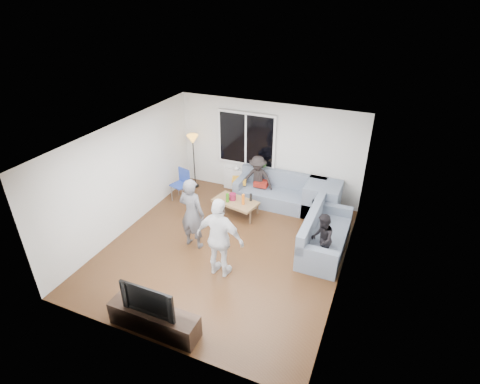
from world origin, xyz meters
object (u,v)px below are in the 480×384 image
at_px(side_chair, 180,185).
at_px(sofa_back_section, 279,191).
at_px(floor_lamp, 194,162).
at_px(player_left, 192,214).
at_px(television, 151,297).
at_px(tv_console, 154,320).
at_px(spectator_right, 322,239).
at_px(sofa_right_section, 326,233).
at_px(player_right, 220,238).
at_px(coffee_table, 236,208).
at_px(spectator_back, 258,179).

bearing_deg(side_chair, sofa_back_section, 33.09).
distance_m(floor_lamp, player_left, 2.83).
distance_m(side_chair, player_left, 2.18).
bearing_deg(television, floor_lamp, 111.43).
bearing_deg(player_left, side_chair, -47.22).
bearing_deg(tv_console, spectator_right, 53.00).
bearing_deg(spectator_right, side_chair, -115.74).
height_order(sofa_back_section, sofa_right_section, same).
height_order(player_left, player_right, player_right).
xyz_separation_m(player_right, spectator_right, (1.76, 1.15, -0.29)).
distance_m(spectator_right, television, 3.61).
xyz_separation_m(coffee_table, side_chair, (-1.69, 0.14, 0.23)).
distance_m(player_left, player_right, 1.15).
bearing_deg(coffee_table, sofa_back_section, 45.92).
bearing_deg(spectator_back, tv_console, -91.15).
bearing_deg(sofa_back_section, coffee_table, -134.08).
bearing_deg(side_chair, floor_lamp, 106.74).
xyz_separation_m(sofa_right_section, player_left, (-2.73, -1.01, 0.40)).
xyz_separation_m(player_right, tv_console, (-0.41, -1.73, -0.64)).
height_order(sofa_right_section, player_left, player_left).
distance_m(sofa_back_section, floor_lamp, 2.58).
xyz_separation_m(sofa_right_section, player_right, (-1.76, -1.63, 0.43)).
xyz_separation_m(side_chair, floor_lamp, (0.00, 0.82, 0.35)).
relative_size(sofa_back_section, tv_console, 1.44).
xyz_separation_m(floor_lamp, television, (1.90, -4.84, -0.06)).
bearing_deg(tv_console, spectator_back, 89.60).
bearing_deg(tv_console, sofa_right_section, 57.13).
relative_size(sofa_right_section, player_right, 1.17).
bearing_deg(player_left, spectator_back, -99.55).
height_order(tv_console, television, television).
bearing_deg(spectator_right, tv_console, -47.04).
bearing_deg(player_left, sofa_right_section, -155.73).
distance_m(player_right, spectator_back, 3.10).
bearing_deg(spectator_back, side_chair, -158.85).
bearing_deg(sofa_right_section, player_left, 110.27).
relative_size(spectator_right, tv_console, 0.71).
bearing_deg(side_chair, coffee_table, 12.16).
distance_m(player_right, television, 1.78).
xyz_separation_m(floor_lamp, tv_console, (1.90, -4.84, -0.56)).
bearing_deg(sofa_back_section, side_chair, -163.65).
bearing_deg(coffee_table, television, -86.95).
height_order(coffee_table, side_chair, side_chair).
height_order(spectator_right, tv_console, spectator_right).
relative_size(side_chair, player_right, 0.50).
distance_m(sofa_right_section, coffee_table, 2.44).
distance_m(sofa_back_section, sofa_right_section, 2.08).
distance_m(side_chair, spectator_right, 4.23).
xyz_separation_m(floor_lamp, spectator_right, (4.07, -1.97, -0.21)).
distance_m(spectator_back, tv_console, 4.82).
bearing_deg(sofa_right_section, tv_console, 147.13).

